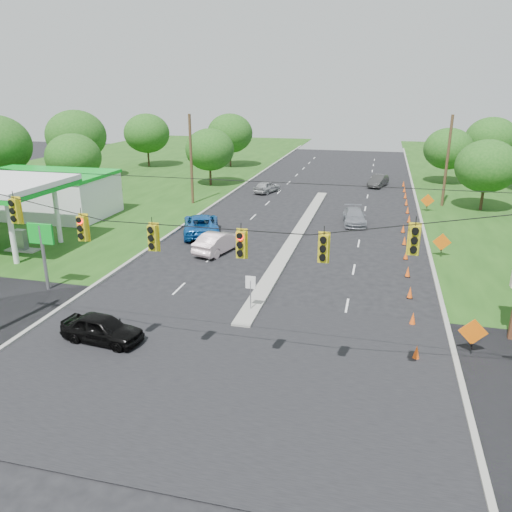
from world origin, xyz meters
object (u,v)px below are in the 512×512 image
(black_sedan, at_px, (102,329))
(white_sedan, at_px, (219,242))
(blue_pickup, at_px, (201,224))
(gas_station, at_px, (36,192))

(black_sedan, relative_size, white_sedan, 0.86)
(white_sedan, distance_m, blue_pickup, 4.93)
(white_sedan, bearing_deg, gas_station, 0.38)
(gas_station, height_order, white_sedan, gas_station)
(black_sedan, xyz_separation_m, white_sedan, (1.09, 14.31, 0.08))
(gas_station, distance_m, blue_pickup, 16.06)
(white_sedan, bearing_deg, black_sedan, 100.56)
(white_sedan, bearing_deg, blue_pickup, -40.26)
(black_sedan, bearing_deg, gas_station, 48.92)
(gas_station, bearing_deg, blue_pickup, -2.94)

